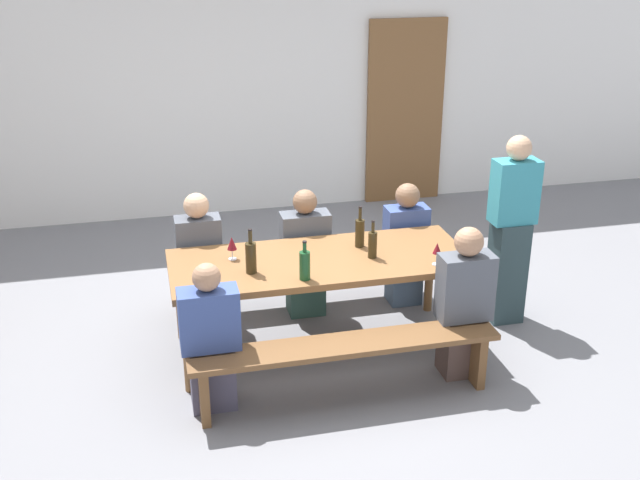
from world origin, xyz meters
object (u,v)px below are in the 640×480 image
(tasting_table, at_px, (320,267))
(bench_far, at_px, (300,266))
(wine_bottle_1, at_px, (305,265))
(wine_glass_0, at_px, (437,249))
(wine_bottle_0, at_px, (373,244))
(wine_glass_1, at_px, (232,244))
(standing_host, at_px, (510,234))
(bench_near, at_px, (345,354))
(seated_guest_near_0, at_px, (210,341))
(seated_guest_far_0, at_px, (200,263))
(wine_bottle_2, at_px, (251,257))
(seated_guest_near_1, at_px, (464,306))
(wine_bottle_3, at_px, (360,232))
(seated_guest_far_1, at_px, (305,256))
(seated_guest_far_2, at_px, (405,247))
(wooden_door, at_px, (405,112))

(tasting_table, height_order, bench_far, tasting_table)
(wine_bottle_1, distance_m, wine_glass_0, 0.99)
(wine_bottle_0, height_order, wine_glass_1, wine_bottle_0)
(tasting_table, distance_m, standing_host, 1.60)
(bench_near, height_order, seated_guest_near_0, seated_guest_near_0)
(tasting_table, relative_size, seated_guest_far_0, 1.97)
(tasting_table, height_order, seated_guest_far_0, seated_guest_far_0)
(wine_glass_1, xyz_separation_m, standing_host, (2.23, -0.04, -0.11))
(wine_bottle_2, height_order, wine_glass_0, wine_bottle_2)
(bench_near, height_order, wine_glass_1, wine_glass_1)
(standing_host, bearing_deg, wine_glass_1, -1.06)
(tasting_table, xyz_separation_m, seated_guest_near_1, (0.91, -0.60, -0.14))
(wine_bottle_3, relative_size, seated_guest_near_1, 0.29)
(bench_far, bearing_deg, seated_guest_far_1, -83.67)
(seated_guest_near_0, height_order, seated_guest_far_2, seated_guest_far_2)
(wine_glass_1, relative_size, seated_guest_near_0, 0.17)
(tasting_table, height_order, seated_guest_far_2, seated_guest_far_2)
(bench_near, relative_size, wine_bottle_2, 6.34)
(bench_far, height_order, seated_guest_near_0, seated_guest_near_0)
(wine_bottle_0, bearing_deg, standing_host, 7.82)
(tasting_table, height_order, seated_guest_near_1, seated_guest_near_1)
(seated_guest_near_0, bearing_deg, wine_glass_1, -19.09)
(bench_far, distance_m, seated_guest_near_1, 1.63)
(bench_near, height_order, bench_far, same)
(seated_guest_near_1, height_order, seated_guest_far_0, seated_guest_near_1)
(wine_bottle_0, bearing_deg, seated_guest_far_2, 52.83)
(wine_bottle_1, bearing_deg, seated_guest_far_2, 40.53)
(seated_guest_far_2, bearing_deg, wine_bottle_0, -37.17)
(seated_guest_far_0, distance_m, seated_guest_far_1, 0.87)
(wine_bottle_2, relative_size, wine_glass_0, 1.96)
(seated_guest_near_1, distance_m, seated_guest_far_1, 1.49)
(wooden_door, distance_m, wine_bottle_1, 4.00)
(seated_guest_far_1, bearing_deg, wooden_door, 145.91)
(wine_glass_0, xyz_separation_m, seated_guest_near_0, (-1.70, -0.29, -0.38))
(bench_near, height_order, seated_guest_far_1, seated_guest_far_1)
(wine_bottle_1, bearing_deg, wine_bottle_0, 24.12)
(wine_glass_0, bearing_deg, bench_near, -151.23)
(bench_near, bearing_deg, wine_bottle_0, 60.29)
(seated_guest_far_0, bearing_deg, standing_host, 78.50)
(wooden_door, relative_size, seated_guest_far_1, 1.92)
(seated_guest_far_0, relative_size, seated_guest_far_1, 1.04)
(wine_glass_1, height_order, seated_guest_far_2, seated_guest_far_2)
(wine_bottle_1, bearing_deg, wooden_door, 60.89)
(wine_glass_1, relative_size, seated_guest_near_1, 0.16)
(bench_far, xyz_separation_m, wine_bottle_1, (-0.19, -1.07, 0.50))
(wine_bottle_2, bearing_deg, wooden_door, 55.16)
(tasting_table, bearing_deg, seated_guest_near_1, -33.08)
(wine_bottle_3, bearing_deg, tasting_table, -155.97)
(wine_glass_1, bearing_deg, bench_far, 43.57)
(wine_bottle_1, xyz_separation_m, seated_guest_far_1, (0.20, 0.92, -0.35))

